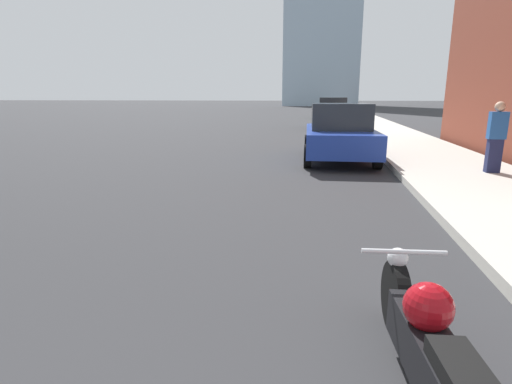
{
  "coord_description": "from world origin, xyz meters",
  "views": [
    {
      "loc": [
        1.8,
        1.49,
        1.82
      ],
      "look_at": [
        0.92,
        6.78,
        0.54
      ],
      "focal_mm": 28.0,
      "sensor_mm": 36.0,
      "label": 1
    }
  ],
  "objects_px": {
    "motorcycle": "(440,366)",
    "parked_car_blue": "(339,133)",
    "parked_car_green": "(329,108)",
    "pedestrian": "(496,137)",
    "parked_car_black": "(332,113)"
  },
  "relations": [
    {
      "from": "parked_car_green",
      "to": "parked_car_black",
      "type": "bearing_deg",
      "value": -92.65
    },
    {
      "from": "motorcycle",
      "to": "parked_car_blue",
      "type": "height_order",
      "value": "parked_car_blue"
    },
    {
      "from": "motorcycle",
      "to": "parked_car_black",
      "type": "distance_m",
      "value": 22.0
    },
    {
      "from": "pedestrian",
      "to": "motorcycle",
      "type": "bearing_deg",
      "value": -112.33
    },
    {
      "from": "motorcycle",
      "to": "parked_car_green",
      "type": "distance_m",
      "value": 34.25
    },
    {
      "from": "parked_car_blue",
      "to": "pedestrian",
      "type": "distance_m",
      "value": 4.01
    },
    {
      "from": "parked_car_green",
      "to": "pedestrian",
      "type": "bearing_deg",
      "value": -85.55
    },
    {
      "from": "motorcycle",
      "to": "parked_car_black",
      "type": "height_order",
      "value": "parked_car_black"
    },
    {
      "from": "parked_car_blue",
      "to": "parked_car_green",
      "type": "relative_size",
      "value": 1.01
    },
    {
      "from": "motorcycle",
      "to": "parked_car_black",
      "type": "relative_size",
      "value": 0.58
    },
    {
      "from": "motorcycle",
      "to": "pedestrian",
      "type": "height_order",
      "value": "pedestrian"
    },
    {
      "from": "motorcycle",
      "to": "parked_car_green",
      "type": "height_order",
      "value": "parked_car_green"
    },
    {
      "from": "parked_car_blue",
      "to": "parked_car_black",
      "type": "height_order",
      "value": "parked_car_black"
    },
    {
      "from": "motorcycle",
      "to": "parked_car_blue",
      "type": "relative_size",
      "value": 0.56
    },
    {
      "from": "parked_car_black",
      "to": "motorcycle",
      "type": "bearing_deg",
      "value": -90.44
    }
  ]
}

